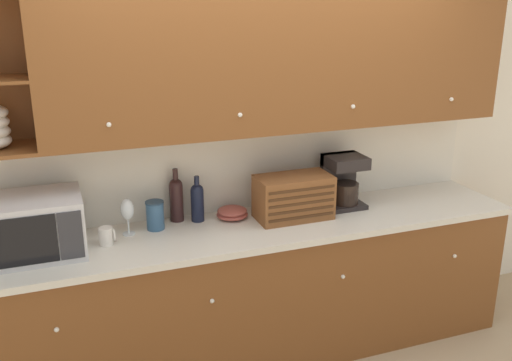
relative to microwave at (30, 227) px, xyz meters
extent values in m
plane|color=tan|center=(1.31, 0.28, -1.08)|extent=(24.00, 24.00, 0.00)
cube|color=silver|center=(1.31, 0.31, 0.22)|extent=(5.69, 0.06, 2.60)
cube|color=brown|center=(1.31, -0.02, -0.64)|extent=(3.29, 0.61, 0.87)
cube|color=silver|center=(1.31, -0.04, -0.18)|extent=(3.31, 0.64, 0.04)
sphere|color=white|center=(0.07, -0.34, -0.45)|extent=(0.03, 0.03, 0.03)
sphere|color=white|center=(0.90, -0.34, -0.45)|extent=(0.03, 0.03, 0.03)
sphere|color=white|center=(1.72, -0.34, -0.45)|extent=(0.03, 0.03, 0.03)
sphere|color=white|center=(2.54, -0.34, -0.45)|extent=(0.03, 0.03, 0.03)
cube|color=silver|center=(1.31, 0.28, 0.12)|extent=(3.29, 0.01, 0.56)
cube|color=brown|center=(1.52, 0.11, 0.79)|extent=(2.87, 0.35, 0.78)
sphere|color=white|center=(0.44, -0.08, 0.54)|extent=(0.03, 0.03, 0.03)
sphere|color=white|center=(1.16, -0.08, 0.54)|extent=(0.03, 0.03, 0.03)
sphere|color=white|center=(1.88, -0.08, 0.54)|extent=(0.03, 0.03, 0.03)
sphere|color=white|center=(2.59, -0.08, 0.54)|extent=(0.03, 0.03, 0.03)
cube|color=silver|center=(0.00, 0.00, 0.00)|extent=(0.54, 0.40, 0.32)
cube|color=black|center=(-0.06, -0.20, 0.00)|extent=(0.38, 0.01, 0.26)
cube|color=#2D2D33|center=(0.20, -0.20, 0.00)|extent=(0.12, 0.01, 0.26)
cylinder|color=silver|center=(0.38, -0.01, -0.11)|extent=(0.08, 0.08, 0.10)
torus|color=silver|center=(0.43, -0.01, -0.11)|extent=(0.01, 0.07, 0.07)
cylinder|color=silver|center=(0.52, 0.10, -0.16)|extent=(0.07, 0.07, 0.01)
cylinder|color=silver|center=(0.52, 0.10, -0.11)|extent=(0.01, 0.01, 0.09)
ellipsoid|color=silver|center=(0.52, 0.10, -0.01)|extent=(0.08, 0.08, 0.13)
cylinder|color=#33567A|center=(0.69, 0.12, -0.08)|extent=(0.10, 0.10, 0.16)
cylinder|color=navy|center=(0.69, 0.12, 0.01)|extent=(0.11, 0.11, 0.01)
cylinder|color=black|center=(0.84, 0.21, -0.05)|extent=(0.08, 0.08, 0.23)
sphere|color=black|center=(0.84, 0.21, 0.07)|extent=(0.08, 0.08, 0.08)
cylinder|color=black|center=(0.84, 0.21, 0.13)|extent=(0.03, 0.03, 0.08)
cylinder|color=black|center=(0.96, 0.16, -0.06)|extent=(0.08, 0.08, 0.20)
sphere|color=black|center=(0.96, 0.16, 0.04)|extent=(0.08, 0.08, 0.08)
cylinder|color=black|center=(0.96, 0.16, 0.09)|extent=(0.03, 0.03, 0.07)
ellipsoid|color=#9E473D|center=(1.17, 0.13, -0.14)|extent=(0.20, 0.20, 0.04)
ellipsoid|color=#9E473D|center=(1.17, 0.13, -0.11)|extent=(0.19, 0.19, 0.04)
cube|color=brown|center=(1.53, 0.00, -0.02)|extent=(0.47, 0.25, 0.27)
cube|color=#432713|center=(1.53, -0.13, -0.11)|extent=(0.43, 0.01, 0.02)
cube|color=#432713|center=(1.53, -0.13, -0.07)|extent=(0.43, 0.01, 0.02)
cube|color=#432713|center=(1.53, -0.13, -0.02)|extent=(0.43, 0.01, 0.02)
cube|color=#432713|center=(1.53, -0.13, 0.02)|extent=(0.43, 0.01, 0.02)
cube|color=#432713|center=(1.53, -0.13, 0.06)|extent=(0.43, 0.01, 0.02)
cube|color=black|center=(1.93, 0.07, -0.15)|extent=(0.25, 0.23, 0.03)
cylinder|color=black|center=(1.93, 0.05, -0.06)|extent=(0.17, 0.17, 0.14)
cube|color=black|center=(1.93, 0.15, 0.01)|extent=(0.25, 0.05, 0.35)
cube|color=black|center=(1.93, 0.07, 0.15)|extent=(0.25, 0.23, 0.08)
camera|label=1|loc=(0.15, -3.05, 1.18)|focal=40.00mm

